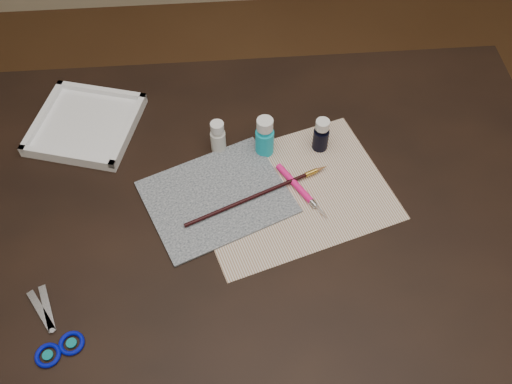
{
  "coord_description": "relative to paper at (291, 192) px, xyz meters",
  "views": [
    {
      "loc": [
        -0.05,
        -0.66,
        1.71
      ],
      "look_at": [
        0.0,
        0.0,
        0.8
      ],
      "focal_mm": 40.0,
      "sensor_mm": 36.0,
      "label": 1
    }
  ],
  "objects": [
    {
      "name": "palette_tray",
      "position": [
        -0.44,
        0.22,
        0.01
      ],
      "size": [
        0.27,
        0.27,
        0.03
      ],
      "primitive_type": "cube",
      "rotation": [
        0.0,
        0.0,
        -0.29
      ],
      "color": "white",
      "rests_on": "table"
    },
    {
      "name": "paintbrush",
      "position": [
        -0.07,
        -0.01,
        0.01
      ],
      "size": [
        0.31,
        0.14,
        0.01
      ],
      "primitive_type": null,
      "rotation": [
        0.0,
        0.0,
        0.4
      ],
      "color": "black",
      "rests_on": "canvas"
    },
    {
      "name": "craft_knife",
      "position": [
        0.02,
        -0.01,
        0.01
      ],
      "size": [
        0.1,
        0.15,
        0.01
      ],
      "primitive_type": null,
      "rotation": [
        0.0,
        0.0,
        -1.04
      ],
      "color": "#FF177E",
      "rests_on": "paper"
    },
    {
      "name": "paint_bottle_cyan",
      "position": [
        -0.05,
        0.12,
        0.05
      ],
      "size": [
        0.05,
        0.05,
        0.1
      ],
      "primitive_type": "cylinder",
      "rotation": [
        0.0,
        0.0,
        -0.42
      ],
      "color": "#14B6D0",
      "rests_on": "table"
    },
    {
      "name": "ground",
      "position": [
        -0.08,
        -0.03,
        -0.76
      ],
      "size": [
        3.5,
        3.5,
        0.02
      ],
      "primitive_type": "cube",
      "color": "#422614",
      "rests_on": "ground"
    },
    {
      "name": "canvas",
      "position": [
        -0.15,
        -0.0,
        0.0
      ],
      "size": [
        0.34,
        0.31,
        0.0
      ],
      "primitive_type": "cube",
      "rotation": [
        0.0,
        0.0,
        0.39
      ],
      "color": "black",
      "rests_on": "paper"
    },
    {
      "name": "table",
      "position": [
        -0.08,
        -0.03,
        -0.38
      ],
      "size": [
        1.3,
        0.9,
        0.75
      ],
      "primitive_type": "cube",
      "color": "black",
      "rests_on": "ground"
    },
    {
      "name": "paint_bottle_navy",
      "position": [
        0.08,
        0.12,
        0.04
      ],
      "size": [
        0.04,
        0.04,
        0.08
      ],
      "primitive_type": "cylinder",
      "rotation": [
        0.0,
        0.0,
        -0.14
      ],
      "color": "black",
      "rests_on": "table"
    },
    {
      "name": "scissors",
      "position": [
        -0.47,
        -0.26,
        0.0
      ],
      "size": [
        0.17,
        0.19,
        0.01
      ],
      "primitive_type": null,
      "rotation": [
        0.0,
        0.0,
        2.15
      ],
      "color": "silver",
      "rests_on": "table"
    },
    {
      "name": "paper",
      "position": [
        0.0,
        0.0,
        0.0
      ],
      "size": [
        0.46,
        0.4,
        0.0
      ],
      "primitive_type": "cube",
      "rotation": [
        0.0,
        0.0,
        0.3
      ],
      "color": "silver",
      "rests_on": "table"
    },
    {
      "name": "paint_bottle_white",
      "position": [
        -0.15,
        0.13,
        0.04
      ],
      "size": [
        0.04,
        0.04,
        0.08
      ],
      "primitive_type": "cylinder",
      "rotation": [
        0.0,
        0.0,
        -0.25
      ],
      "color": "silver",
      "rests_on": "table"
    }
  ]
}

